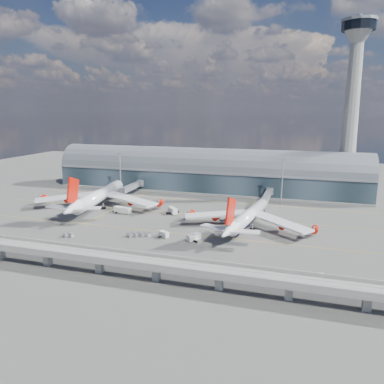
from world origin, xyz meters
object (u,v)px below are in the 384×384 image
(service_truck_3, at_px, (194,237))
(airliner_right, at_px, (248,217))
(service_truck_5, at_px, (173,211))
(service_truck_0, at_px, (78,210))
(cargo_train_0, at_px, (69,235))
(control_tower, at_px, (351,110))
(cargo_train_1, at_px, (139,235))
(service_truck_4, at_px, (229,218))
(floodlight_mast_left, at_px, (120,172))
(service_truck_2, at_px, (123,210))
(floodlight_mast_right, at_px, (282,180))
(service_truck_1, at_px, (164,234))
(airliner_left, at_px, (98,196))
(cargo_train_2, at_px, (333,278))

(service_truck_3, bearing_deg, airliner_right, 84.56)
(service_truck_5, bearing_deg, service_truck_3, -102.52)
(service_truck_0, bearing_deg, cargo_train_0, -56.94)
(service_truck_5, bearing_deg, cargo_train_0, -166.47)
(service_truck_3, bearing_deg, service_truck_0, -164.32)
(service_truck_0, relative_size, cargo_train_0, 1.34)
(control_tower, height_order, service_truck_5, control_tower)
(service_truck_5, distance_m, cargo_train_0, 55.06)
(cargo_train_1, bearing_deg, service_truck_3, -64.07)
(service_truck_5, xyz_separation_m, cargo_train_1, (-1.36, -37.51, -0.79))
(service_truck_5, bearing_deg, service_truck_4, -49.58)
(cargo_train_0, height_order, cargo_train_1, cargo_train_1)
(service_truck_4, bearing_deg, airliner_right, -67.39)
(floodlight_mast_left, height_order, airliner_right, floodlight_mast_left)
(service_truck_0, height_order, service_truck_3, service_truck_3)
(cargo_train_1, bearing_deg, service_truck_2, 58.25)
(floodlight_mast_right, xyz_separation_m, service_truck_2, (-76.16, -43.73, -11.92))
(control_tower, xyz_separation_m, service_truck_1, (-77.47, -99.80, -50.33))
(service_truck_4, bearing_deg, airliner_left, 157.05)
(service_truck_0, bearing_deg, service_truck_2, 19.06)
(control_tower, height_order, cargo_train_2, control_tower)
(airliner_right, xyz_separation_m, service_truck_2, (-64.95, 5.87, -3.49))
(airliner_left, distance_m, cargo_train_2, 128.90)
(cargo_train_2, bearing_deg, airliner_right, 26.29)
(service_truck_0, height_order, service_truck_2, service_truck_2)
(airliner_left, height_order, airliner_right, airliner_left)
(control_tower, xyz_separation_m, service_truck_2, (-111.16, -71.73, -49.92))
(service_truck_4, bearing_deg, service_truck_1, -144.75)
(airliner_left, relative_size, cargo_train_0, 14.86)
(control_tower, height_order, service_truck_3, control_tower)
(airliner_left, xyz_separation_m, service_truck_0, (-4.94, -11.27, -5.09))
(service_truck_0, bearing_deg, service_truck_1, -16.59)
(floodlight_mast_right, relative_size, service_truck_3, 4.06)
(airliner_right, distance_m, service_truck_5, 42.59)
(service_truck_2, xyz_separation_m, service_truck_5, (24.57, 7.21, -0.07))
(airliner_left, distance_m, service_truck_5, 42.39)
(service_truck_1, bearing_deg, floodlight_mast_right, -2.14)
(service_truck_1, bearing_deg, floodlight_mast_left, 67.16)
(service_truck_2, distance_m, service_truck_3, 54.54)
(floodlight_mast_left, xyz_separation_m, service_truck_2, (23.84, -43.73, -11.92))
(control_tower, height_order, cargo_train_0, control_tower)
(floodlight_mast_right, distance_m, service_truck_3, 78.65)
(floodlight_mast_left, bearing_deg, cargo_train_1, -57.56)
(control_tower, xyz_separation_m, floodlight_mast_right, (-35.00, -28.00, -38.00))
(airliner_left, distance_m, service_truck_2, 19.05)
(airliner_right, distance_m, service_truck_3, 29.07)
(service_truck_0, distance_m, service_truck_4, 77.79)
(service_truck_2, bearing_deg, service_truck_3, -113.02)
(floodlight_mast_left, bearing_deg, service_truck_2, -61.40)
(control_tower, distance_m, service_truck_0, 162.29)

